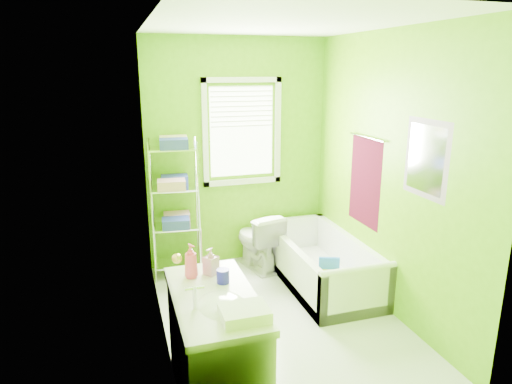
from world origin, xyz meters
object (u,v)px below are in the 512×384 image
object	(u,v)px
toilet	(258,240)
vanity	(216,345)
bathtub	(321,269)
wire_shelf_unit	(176,194)

from	to	relation	value
toilet	vanity	xyz separation A→B (m)	(-0.92, -1.98, 0.08)
toilet	vanity	bearing A→B (deg)	53.15
bathtub	vanity	distance (m)	2.05
vanity	toilet	bearing A→B (deg)	65.05
bathtub	toilet	world-z (taller)	toilet
bathtub	toilet	bearing A→B (deg)	133.10
vanity	wire_shelf_unit	size ratio (longest dim) A/B	0.68
wire_shelf_unit	toilet	bearing A→B (deg)	-6.85
bathtub	wire_shelf_unit	bearing A→B (deg)	154.53
bathtub	toilet	distance (m)	0.80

